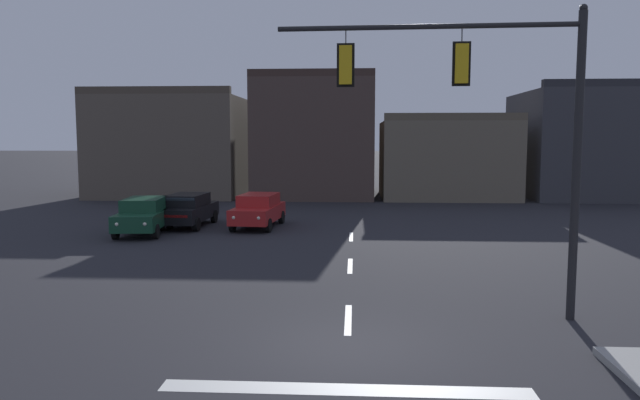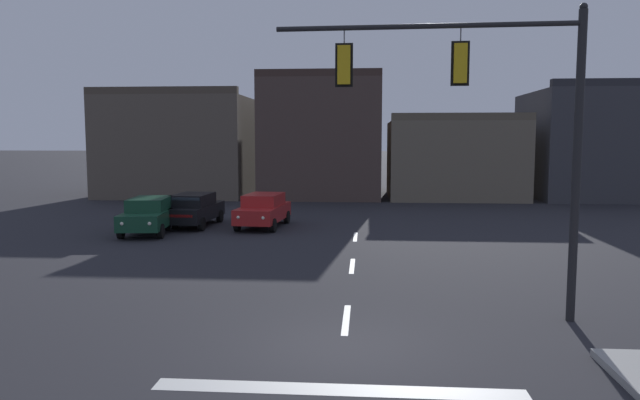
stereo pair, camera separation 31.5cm
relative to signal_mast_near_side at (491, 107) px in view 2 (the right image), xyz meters
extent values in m
plane|color=#232328|center=(-3.31, -2.40, -5.00)|extent=(400.00, 400.00, 0.00)
cube|color=silver|center=(-3.31, -4.40, -4.99)|extent=(6.40, 0.50, 0.01)
cube|color=silver|center=(-3.31, -0.40, -4.99)|extent=(0.16, 2.40, 0.01)
cube|color=silver|center=(-3.31, 5.60, -4.99)|extent=(0.16, 2.40, 0.01)
cube|color=silver|center=(-3.31, 11.60, -4.99)|extent=(0.16, 2.40, 0.01)
cylinder|color=black|center=(1.96, -0.08, -1.42)|extent=(0.20, 0.20, 7.17)
cylinder|color=black|center=(-1.53, 0.05, 1.86)|extent=(6.98, 0.38, 0.12)
sphere|color=black|center=(1.96, -0.08, 2.22)|extent=(0.18, 0.18, 0.18)
cylinder|color=#56565B|center=(-0.72, 0.02, 1.63)|extent=(0.03, 0.03, 0.35)
cube|color=gold|center=(-0.72, 0.02, 1.00)|extent=(0.31, 0.25, 0.90)
sphere|color=green|center=(-0.72, 0.15, 1.29)|extent=(0.20, 0.20, 0.20)
sphere|color=#2D2314|center=(-0.72, 0.15, 1.00)|extent=(0.20, 0.20, 0.20)
sphere|color=black|center=(-0.72, 0.15, 0.72)|extent=(0.20, 0.20, 0.20)
cube|color=black|center=(-0.72, 0.00, 1.00)|extent=(0.42, 0.05, 1.02)
cylinder|color=#56565B|center=(-3.40, 0.12, 1.63)|extent=(0.03, 0.03, 0.35)
cube|color=gold|center=(-3.40, 0.12, 1.00)|extent=(0.31, 0.25, 0.90)
sphere|color=green|center=(-3.40, 0.25, 1.29)|extent=(0.20, 0.20, 0.20)
sphere|color=#2D2314|center=(-3.40, 0.25, 1.00)|extent=(0.20, 0.20, 0.20)
sphere|color=black|center=(-3.40, 0.25, 0.72)|extent=(0.20, 0.20, 0.20)
cube|color=black|center=(-3.41, 0.10, 1.00)|extent=(0.42, 0.05, 1.02)
cube|color=#A81E1E|center=(-7.84, 14.17, -4.30)|extent=(2.18, 4.54, 0.70)
cube|color=#A81E1E|center=(-7.82, 14.32, -3.67)|extent=(1.81, 2.59, 0.56)
cube|color=#2D3842|center=(-7.89, 13.55, -3.69)|extent=(1.54, 0.38, 0.47)
cube|color=#2D3842|center=(-7.72, 15.48, -3.69)|extent=(1.53, 0.35, 0.46)
cylinder|color=black|center=(-7.12, 12.65, -4.68)|extent=(0.27, 0.66, 0.64)
cylinder|color=black|center=(-8.81, 12.79, -4.68)|extent=(0.27, 0.66, 0.64)
cylinder|color=black|center=(-6.86, 15.54, -4.68)|extent=(0.27, 0.66, 0.64)
cylinder|color=black|center=(-8.56, 15.69, -4.68)|extent=(0.27, 0.66, 0.64)
sphere|color=silver|center=(-7.45, 11.95, -4.25)|extent=(0.16, 0.16, 0.16)
sphere|color=silver|center=(-8.60, 12.05, -4.25)|extent=(0.16, 0.16, 0.16)
cube|color=maroon|center=(-7.65, 16.34, -4.22)|extent=(1.37, 0.16, 0.12)
cube|color=#143D28|center=(-12.67, 11.91, -4.30)|extent=(2.26, 4.57, 0.70)
cube|color=#143D28|center=(-12.69, 12.06, -3.67)|extent=(1.85, 2.62, 0.56)
cube|color=#2D3842|center=(-12.61, 11.30, -3.69)|extent=(1.54, 0.41, 0.47)
cube|color=#2D3842|center=(-12.81, 13.22, -3.69)|extent=(1.53, 0.38, 0.46)
cylinder|color=black|center=(-11.67, 10.55, -4.68)|extent=(0.29, 0.66, 0.64)
cylinder|color=black|center=(-13.36, 10.37, -4.68)|extent=(0.29, 0.66, 0.64)
cylinder|color=black|center=(-11.98, 13.44, -4.68)|extent=(0.29, 0.66, 0.64)
cylinder|color=black|center=(-13.67, 13.26, -4.68)|extent=(0.29, 0.66, 0.64)
sphere|color=silver|center=(-11.87, 9.80, -4.25)|extent=(0.16, 0.16, 0.16)
sphere|color=silver|center=(-13.02, 9.68, -4.25)|extent=(0.16, 0.16, 0.16)
cube|color=maroon|center=(-12.90, 14.08, -4.22)|extent=(1.36, 0.18, 0.12)
cube|color=black|center=(-11.28, 14.26, -4.30)|extent=(2.02, 4.48, 0.70)
cube|color=black|center=(-11.28, 14.11, -3.67)|extent=(1.72, 2.54, 0.56)
cube|color=#2D3842|center=(-11.25, 14.88, -3.69)|extent=(1.53, 0.32, 0.47)
cube|color=#2D3842|center=(-11.34, 12.94, -3.69)|extent=(1.53, 0.29, 0.46)
cylinder|color=black|center=(-12.05, 15.75, -4.68)|extent=(0.25, 0.65, 0.64)
cylinder|color=black|center=(-10.36, 15.67, -4.68)|extent=(0.25, 0.65, 0.64)
cylinder|color=black|center=(-12.20, 12.85, -4.68)|extent=(0.25, 0.65, 0.64)
cylinder|color=black|center=(-10.50, 12.77, -4.68)|extent=(0.25, 0.65, 0.64)
sphere|color=silver|center=(-11.74, 16.47, -4.25)|extent=(0.16, 0.16, 0.16)
sphere|color=silver|center=(-10.59, 16.41, -4.25)|extent=(0.16, 0.16, 0.16)
cube|color=maroon|center=(-11.39, 12.08, -4.22)|extent=(1.37, 0.11, 0.12)
cube|color=brown|center=(-16.94, 31.56, -1.33)|extent=(10.68, 11.35, 7.33)
cube|color=#493F35|center=(-16.94, 26.18, 2.58)|extent=(10.68, 0.60, 0.50)
cube|color=#473833|center=(-6.13, 32.04, -0.78)|extent=(8.56, 12.32, 8.43)
cube|color=#3A2B26|center=(-6.13, 26.18, 3.68)|extent=(8.56, 0.60, 0.50)
cube|color=#665B4C|center=(3.48, 29.95, -2.25)|extent=(9.38, 8.14, 5.49)
cube|color=brown|center=(3.48, 26.18, 0.74)|extent=(9.38, 0.60, 0.50)
cube|color=#38383D|center=(14.20, 30.74, -1.17)|extent=(10.18, 9.71, 7.66)
cube|color=#2B2B30|center=(14.20, 26.18, 2.91)|extent=(10.18, 0.60, 0.50)
camera|label=1|loc=(-3.18, -14.20, -0.73)|focal=33.43mm
camera|label=2|loc=(-2.87, -14.18, -0.73)|focal=33.43mm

